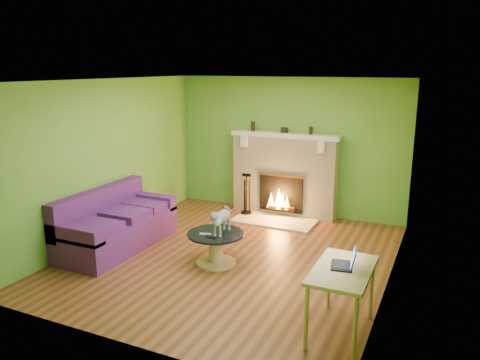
% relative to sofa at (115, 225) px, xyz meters
% --- Properties ---
extents(floor, '(5.00, 5.00, 0.00)m').
position_rel_sofa_xyz_m(floor, '(1.86, 0.39, -0.35)').
color(floor, '#532B17').
rests_on(floor, ground).
extents(ceiling, '(5.00, 5.00, 0.00)m').
position_rel_sofa_xyz_m(ceiling, '(1.86, 0.39, 2.25)').
color(ceiling, white).
rests_on(ceiling, wall_back).
extents(wall_back, '(5.00, 0.00, 5.00)m').
position_rel_sofa_xyz_m(wall_back, '(1.86, 2.89, 0.95)').
color(wall_back, '#4C892D').
rests_on(wall_back, floor).
extents(wall_front, '(5.00, 0.00, 5.00)m').
position_rel_sofa_xyz_m(wall_front, '(1.86, -2.11, 0.95)').
color(wall_front, '#4C892D').
rests_on(wall_front, floor).
extents(wall_left, '(0.00, 5.00, 5.00)m').
position_rel_sofa_xyz_m(wall_left, '(-0.39, 0.39, 0.95)').
color(wall_left, '#4C892D').
rests_on(wall_left, floor).
extents(wall_right, '(0.00, 5.00, 5.00)m').
position_rel_sofa_xyz_m(wall_right, '(4.11, 0.39, 0.95)').
color(wall_right, '#4C892D').
rests_on(wall_right, floor).
extents(window_frame, '(0.00, 1.20, 1.20)m').
position_rel_sofa_xyz_m(window_frame, '(4.10, -0.51, 1.20)').
color(window_frame, silver).
rests_on(window_frame, wall_right).
extents(window_pane, '(0.00, 1.06, 1.06)m').
position_rel_sofa_xyz_m(window_pane, '(4.09, -0.51, 1.20)').
color(window_pane, white).
rests_on(window_pane, wall_right).
extents(fireplace, '(2.10, 0.46, 1.58)m').
position_rel_sofa_xyz_m(fireplace, '(1.86, 2.71, 0.42)').
color(fireplace, beige).
rests_on(fireplace, floor).
extents(hearth, '(1.50, 0.75, 0.03)m').
position_rel_sofa_xyz_m(hearth, '(1.86, 2.19, -0.34)').
color(hearth, beige).
rests_on(hearth, floor).
extents(mantel, '(2.10, 0.28, 0.08)m').
position_rel_sofa_xyz_m(mantel, '(1.86, 2.69, 1.19)').
color(mantel, beige).
rests_on(mantel, fireplace).
extents(sofa, '(0.92, 2.03, 0.91)m').
position_rel_sofa_xyz_m(sofa, '(0.00, 0.00, 0.00)').
color(sofa, '#41175A').
rests_on(sofa, floor).
extents(coffee_table, '(0.82, 0.82, 0.47)m').
position_rel_sofa_xyz_m(coffee_table, '(1.76, 0.08, -0.08)').
color(coffee_table, tan).
rests_on(coffee_table, floor).
extents(desk, '(0.58, 1.01, 0.75)m').
position_rel_sofa_xyz_m(desk, '(3.81, -0.98, 0.30)').
color(desk, tan).
rests_on(desk, floor).
extents(cat, '(0.25, 0.64, 0.39)m').
position_rel_sofa_xyz_m(cat, '(1.84, 0.13, 0.31)').
color(cat, slate).
rests_on(cat, coffee_table).
extents(remote_silver, '(0.18, 0.09, 0.02)m').
position_rel_sofa_xyz_m(remote_silver, '(1.66, -0.04, 0.12)').
color(remote_silver, '#969699').
rests_on(remote_silver, coffee_table).
extents(remote_black, '(0.16, 0.06, 0.02)m').
position_rel_sofa_xyz_m(remote_black, '(1.78, -0.10, 0.12)').
color(remote_black, black).
rests_on(remote_black, coffee_table).
extents(laptop, '(0.30, 0.33, 0.22)m').
position_rel_sofa_xyz_m(laptop, '(3.79, -0.93, 0.50)').
color(laptop, black).
rests_on(laptop, desk).
extents(fire_tools, '(0.21, 0.21, 0.79)m').
position_rel_sofa_xyz_m(fire_tools, '(1.23, 2.34, 0.07)').
color(fire_tools, black).
rests_on(fire_tools, hearth).
extents(mantel_vase_left, '(0.08, 0.08, 0.18)m').
position_rel_sofa_xyz_m(mantel_vase_left, '(1.19, 2.72, 1.32)').
color(mantel_vase_left, black).
rests_on(mantel_vase_left, mantel).
extents(mantel_vase_right, '(0.07, 0.07, 0.14)m').
position_rel_sofa_xyz_m(mantel_vase_right, '(2.34, 2.72, 1.30)').
color(mantel_vase_right, black).
rests_on(mantel_vase_right, mantel).
extents(mantel_box, '(0.12, 0.08, 0.10)m').
position_rel_sofa_xyz_m(mantel_box, '(1.83, 2.72, 1.28)').
color(mantel_box, black).
rests_on(mantel_box, mantel).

